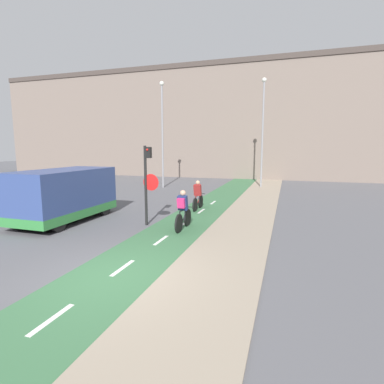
# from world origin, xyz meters

# --- Properties ---
(ground_plane) EXTENTS (120.00, 120.00, 0.00)m
(ground_plane) POSITION_xyz_m (0.00, 0.00, 0.00)
(ground_plane) COLOR #5B5B60
(bike_lane) EXTENTS (2.33, 60.00, 0.02)m
(bike_lane) POSITION_xyz_m (0.00, 0.00, 0.01)
(bike_lane) COLOR #3D7047
(bike_lane) RESTS_ON ground_plane
(sidewalk_strip) EXTENTS (2.40, 60.00, 0.05)m
(sidewalk_strip) POSITION_xyz_m (2.37, 0.00, 0.03)
(sidewalk_strip) COLOR gray
(sidewalk_strip) RESTS_ON ground_plane
(building_row_background) EXTENTS (60.00, 5.20, 11.84)m
(building_row_background) POSITION_xyz_m (0.00, 26.94, 5.93)
(building_row_background) COLOR slate
(building_row_background) RESTS_ON ground_plane
(traffic_light_pole) EXTENTS (0.67, 0.25, 3.23)m
(traffic_light_pole) POSITION_xyz_m (-1.34, 4.79, 2.00)
(traffic_light_pole) COLOR black
(traffic_light_pole) RESTS_ON ground_plane
(street_lamp_far) EXTENTS (0.36, 0.36, 8.22)m
(street_lamp_far) POSITION_xyz_m (-5.47, 15.96, 4.91)
(street_lamp_far) COLOR gray
(street_lamp_far) RESTS_ON ground_plane
(street_lamp_sidewalk) EXTENTS (0.36, 0.36, 8.50)m
(street_lamp_sidewalk) POSITION_xyz_m (2.02, 18.43, 5.05)
(street_lamp_sidewalk) COLOR gray
(street_lamp_sidewalk) RESTS_ON ground_plane
(cyclist_near) EXTENTS (0.46, 1.74, 1.55)m
(cyclist_near) POSITION_xyz_m (0.25, 4.55, 0.73)
(cyclist_near) COLOR black
(cyclist_near) RESTS_ON ground_plane
(cyclist_far) EXTENTS (0.46, 1.69, 1.52)m
(cyclist_far) POSITION_xyz_m (-0.28, 8.34, 0.68)
(cyclist_far) COLOR black
(cyclist_far) RESTS_ON ground_plane
(van) EXTENTS (2.17, 4.69, 2.23)m
(van) POSITION_xyz_m (-5.10, 4.36, 1.10)
(van) COLOR #334784
(van) RESTS_ON ground_plane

